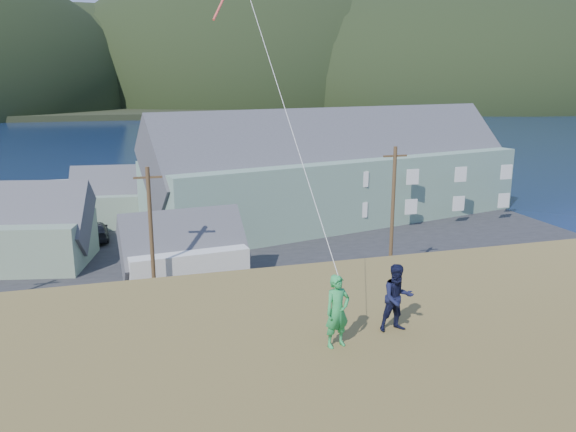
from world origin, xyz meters
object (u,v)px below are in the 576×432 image
object	(u,v)px
wharf	(99,191)
shed_palegreen_far	(127,197)
lodge	(340,169)
shed_palegreen_near	(16,229)
shed_white	(184,254)
kite_flyer_green	(337,311)
kite_flyer_navy	(397,298)

from	to	relation	value
wharf	shed_palegreen_far	size ratio (longest dim) A/B	2.43
wharf	lodge	bearing A→B (deg)	-40.10
wharf	shed_palegreen_near	world-z (taller)	shed_palegreen_near
shed_white	shed_palegreen_far	world-z (taller)	shed_palegreen_far
shed_white	shed_palegreen_far	size ratio (longest dim) A/B	0.79
wharf	shed_palegreen_near	bearing A→B (deg)	-99.79
shed_palegreen_near	kite_flyer_green	xyz separation A→B (m)	(12.79, -31.96, 5.26)
shed_palegreen_far	kite_flyer_navy	bearing A→B (deg)	-74.61
wharf	kite_flyer_green	world-z (taller)	kite_flyer_green
shed_palegreen_near	kite_flyer_green	size ratio (longest dim) A/B	6.34
wharf	shed_white	bearing A→B (deg)	-79.10
wharf	shed_palegreen_far	bearing A→B (deg)	-78.26
shed_white	kite_flyer_green	distance (m)	24.64
shed_palegreen_far	shed_white	bearing A→B (deg)	-73.35
shed_white	kite_flyer_navy	size ratio (longest dim) A/B	4.71
wharf	kite_flyer_green	xyz separation A→B (m)	(8.17, -58.71, 7.66)
shed_palegreen_near	kite_flyer_green	world-z (taller)	kite_flyer_green
wharf	kite_flyer_green	bearing A→B (deg)	-82.08
kite_flyer_green	shed_palegreen_near	bearing A→B (deg)	99.19
kite_flyer_green	kite_flyer_navy	size ratio (longest dim) A/B	1.02
shed_white	kite_flyer_navy	world-z (taller)	kite_flyer_navy
shed_white	lodge	bearing A→B (deg)	35.83
lodge	shed_palegreen_near	world-z (taller)	lodge
shed_palegreen_far	kite_flyer_green	bearing A→B (deg)	-77.05
wharf	shed_white	world-z (taller)	shed_white
wharf	kite_flyer_navy	size ratio (longest dim) A/B	14.55
wharf	shed_palegreen_near	xyz separation A→B (m)	(-4.62, -26.75, 2.40)
shed_palegreen_far	shed_palegreen_near	bearing A→B (deg)	-119.34
shed_palegreen_near	shed_white	world-z (taller)	shed_palegreen_near
kite_flyer_green	shed_white	bearing A→B (deg)	80.91
lodge	shed_white	bearing A→B (deg)	-151.48
shed_palegreen_near	shed_palegreen_far	distance (m)	13.51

